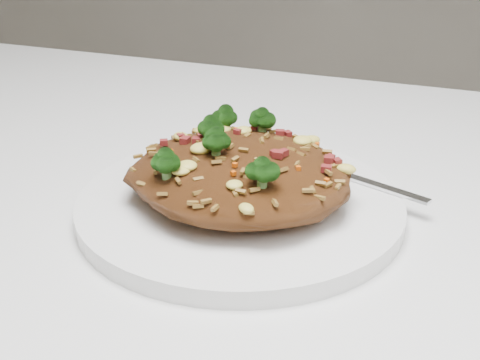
{
  "coord_description": "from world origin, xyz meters",
  "views": [
    {
      "loc": [
        0.23,
        -0.43,
        1.0
      ],
      "look_at": [
        0.08,
        0.01,
        0.78
      ],
      "focal_mm": 50.0,
      "sensor_mm": 36.0,
      "label": 1
    }
  ],
  "objects_px": {
    "dining_table": "(155,296)",
    "plate": "(240,205)",
    "fried_rice": "(239,165)",
    "fork": "(348,176)"
  },
  "relations": [
    {
      "from": "dining_table",
      "to": "plate",
      "type": "height_order",
      "value": "plate"
    },
    {
      "from": "plate",
      "to": "fried_rice",
      "type": "bearing_deg",
      "value": 165.43
    },
    {
      "from": "plate",
      "to": "fried_rice",
      "type": "height_order",
      "value": "fried_rice"
    },
    {
      "from": "dining_table",
      "to": "fried_rice",
      "type": "relative_size",
      "value": 6.96
    },
    {
      "from": "plate",
      "to": "fork",
      "type": "bearing_deg",
      "value": 41.89
    },
    {
      "from": "dining_table",
      "to": "fork",
      "type": "xyz_separation_m",
      "value": [
        0.15,
        0.07,
        0.11
      ]
    },
    {
      "from": "fried_rice",
      "to": "fork",
      "type": "height_order",
      "value": "fried_rice"
    },
    {
      "from": "dining_table",
      "to": "fried_rice",
      "type": "height_order",
      "value": "fried_rice"
    },
    {
      "from": "plate",
      "to": "fork",
      "type": "xyz_separation_m",
      "value": [
        0.07,
        0.06,
        0.01
      ]
    },
    {
      "from": "fried_rice",
      "to": "plate",
      "type": "bearing_deg",
      "value": -14.57
    }
  ]
}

